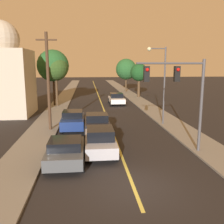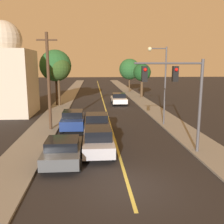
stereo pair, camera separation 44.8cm
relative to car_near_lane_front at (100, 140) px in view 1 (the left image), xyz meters
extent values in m
plane|color=black|center=(1.25, -4.44, -0.84)|extent=(200.00, 200.00, 0.00)
cube|color=black|center=(1.25, 31.56, -0.83)|extent=(8.92, 80.00, 0.01)
cube|color=#D1C14C|center=(1.25, 31.56, -0.82)|extent=(0.16, 76.00, 0.00)
cube|color=gray|center=(-4.46, 31.56, -0.78)|extent=(2.50, 80.00, 0.12)
cube|color=gray|center=(6.96, 31.56, -0.78)|extent=(2.50, 80.00, 0.12)
cube|color=#A5A8B2|center=(0.00, 0.04, -0.14)|extent=(1.80, 4.31, 0.65)
cube|color=black|center=(0.00, -0.13, 0.49)|extent=(1.58, 1.94, 0.62)
cylinder|color=black|center=(-0.85, 1.38, -0.46)|extent=(0.22, 0.74, 0.74)
cylinder|color=black|center=(0.85, 1.38, -0.46)|extent=(0.22, 0.74, 0.74)
cylinder|color=black|center=(-0.85, -1.29, -0.46)|extent=(0.22, 0.74, 0.74)
cylinder|color=black|center=(0.85, -1.29, -0.46)|extent=(0.22, 0.74, 0.74)
cube|color=black|center=(0.00, 4.74, -0.13)|extent=(1.91, 3.86, 0.71)
cube|color=black|center=(0.00, 4.59, 0.49)|extent=(1.68, 1.73, 0.53)
cylinder|color=black|center=(-0.91, 5.94, -0.49)|extent=(0.22, 0.70, 0.70)
cylinder|color=black|center=(0.91, 5.94, -0.49)|extent=(0.22, 0.70, 0.70)
cylinder|color=black|center=(-0.91, 3.55, -0.49)|extent=(0.22, 0.70, 0.70)
cylinder|color=black|center=(0.91, 3.55, -0.49)|extent=(0.22, 0.70, 0.70)
cube|color=#474C51|center=(-1.96, -1.39, -0.19)|extent=(1.95, 3.89, 0.63)
cube|color=black|center=(-1.96, -1.55, 0.36)|extent=(1.72, 1.75, 0.48)
cylinder|color=black|center=(-2.89, -0.19, -0.50)|extent=(0.22, 0.67, 0.67)
cylinder|color=black|center=(-1.04, -0.19, -0.50)|extent=(0.22, 0.67, 0.67)
cylinder|color=black|center=(-2.89, -2.60, -0.50)|extent=(0.22, 0.67, 0.67)
cylinder|color=black|center=(-1.04, -2.60, -0.50)|extent=(0.22, 0.67, 0.67)
cube|color=navy|center=(-1.96, 6.07, -0.13)|extent=(1.83, 4.11, 0.76)
cube|color=black|center=(-1.96, 5.90, 0.52)|extent=(1.61, 1.85, 0.53)
cylinder|color=black|center=(-2.83, 7.34, -0.51)|extent=(0.22, 0.66, 0.66)
cylinder|color=black|center=(-1.10, 7.34, -0.51)|extent=(0.22, 0.66, 0.66)
cylinder|color=black|center=(-2.83, 4.79, -0.51)|extent=(0.22, 0.66, 0.66)
cylinder|color=black|center=(-1.10, 4.79, -0.51)|extent=(0.22, 0.66, 0.66)
cube|color=white|center=(3.26, 18.99, -0.18)|extent=(1.92, 4.18, 0.61)
cube|color=black|center=(3.26, 19.16, 0.42)|extent=(1.69, 1.88, 0.58)
cylinder|color=black|center=(4.17, 17.69, -0.48)|extent=(0.22, 0.71, 0.71)
cylinder|color=black|center=(2.35, 17.69, -0.48)|extent=(0.22, 0.71, 0.71)
cylinder|color=black|center=(4.17, 20.29, -0.48)|extent=(0.22, 0.71, 0.71)
cylinder|color=black|center=(2.35, 20.29, -0.48)|extent=(0.22, 0.71, 0.71)
cylinder|color=#47474C|center=(6.11, -0.36, 2.08)|extent=(0.18, 0.18, 5.59)
cylinder|color=#47474C|center=(4.10, -0.36, 4.63)|extent=(4.02, 0.12, 0.12)
cube|color=black|center=(4.50, -0.36, 4.02)|extent=(0.32, 0.28, 0.90)
sphere|color=red|center=(4.50, -0.54, 4.27)|extent=(0.20, 0.20, 0.20)
cube|color=black|center=(2.69, -0.36, 4.02)|extent=(0.32, 0.28, 0.90)
sphere|color=red|center=(2.69, -0.54, 4.27)|extent=(0.20, 0.20, 0.20)
cylinder|color=#47474C|center=(6.06, 6.87, 2.67)|extent=(0.14, 0.14, 6.77)
cylinder|color=#47474C|center=(5.34, 6.87, 5.91)|extent=(1.45, 0.09, 0.09)
sphere|color=beige|center=(4.61, 6.87, 5.86)|extent=(0.36, 0.36, 0.36)
cylinder|color=#422D1E|center=(-3.81, 5.81, 3.16)|extent=(0.24, 0.24, 7.76)
cube|color=#422D1E|center=(-3.81, 5.81, 6.44)|extent=(1.60, 0.12, 0.12)
cylinder|color=#3D2B1C|center=(-5.07, 18.76, 1.14)|extent=(0.25, 0.25, 3.71)
sphere|color=#235628|center=(-5.07, 18.76, 4.42)|extent=(4.09, 4.09, 4.09)
cylinder|color=#4C3823|center=(-4.67, 18.21, 1.16)|extent=(0.31, 0.31, 3.76)
sphere|color=#2D4C1E|center=(-4.67, 18.21, 4.14)|extent=(3.15, 3.15, 3.15)
cylinder|color=#4C3823|center=(7.76, 25.87, 0.80)|extent=(0.43, 0.43, 3.03)
sphere|color=#19471E|center=(7.76, 25.87, 3.32)|extent=(2.86, 2.86, 2.86)
cylinder|color=#4C3823|center=(6.92, 34.18, 0.78)|extent=(0.28, 0.28, 2.99)
sphere|color=#235628|center=(6.92, 34.18, 3.68)|extent=(4.03, 4.03, 4.03)
cube|color=#BCB29E|center=(-9.52, 13.05, 2.63)|extent=(5.61, 5.61, 6.94)
sphere|color=#BCB29E|center=(-9.52, 13.05, 7.15)|extent=(3.81, 3.81, 3.81)
camera|label=1|loc=(-0.74, -14.60, 4.55)|focal=40.00mm
camera|label=2|loc=(-0.29, -14.64, 4.55)|focal=40.00mm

